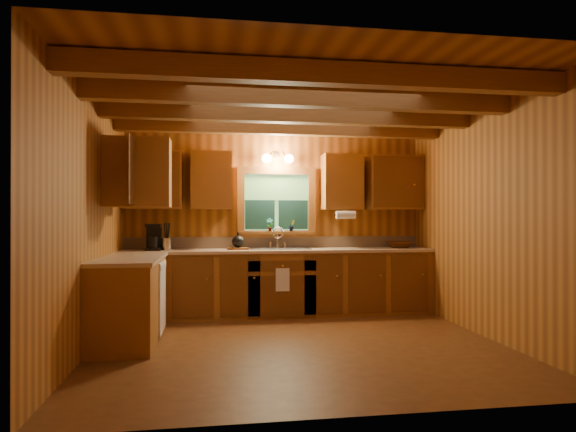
% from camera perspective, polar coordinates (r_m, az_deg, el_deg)
% --- Properties ---
extents(room, '(4.20, 4.20, 4.20)m').
position_cam_1_polar(room, '(5.14, 1.35, -0.52)').
color(room, '#5A3316').
rests_on(room, ground).
extents(ceiling_beams, '(4.20, 2.54, 0.18)m').
position_cam_1_polar(ceiling_beams, '(5.27, 1.35, 12.53)').
color(ceiling_beams, brown).
rests_on(ceiling_beams, room).
extents(base_cabinets, '(4.20, 2.22, 0.86)m').
position_cam_1_polar(base_cabinets, '(6.42, -5.07, -8.26)').
color(base_cabinets, brown).
rests_on(base_cabinets, ground).
extents(countertop, '(4.20, 2.24, 0.04)m').
position_cam_1_polar(countertop, '(6.38, -4.95, -4.24)').
color(countertop, tan).
rests_on(countertop, base_cabinets).
extents(backsplash, '(4.20, 0.02, 0.16)m').
position_cam_1_polar(backsplash, '(7.01, -1.35, -3.07)').
color(backsplash, tan).
rests_on(backsplash, room).
extents(dishwasher_panel, '(0.02, 0.60, 0.80)m').
position_cam_1_polar(dishwasher_panel, '(5.84, -14.41, -9.05)').
color(dishwasher_panel, white).
rests_on(dishwasher_panel, base_cabinets).
extents(upper_cabinets, '(4.19, 1.77, 0.78)m').
position_cam_1_polar(upper_cabinets, '(6.51, -5.77, 4.29)').
color(upper_cabinets, brown).
rests_on(upper_cabinets, room).
extents(window, '(1.12, 0.08, 1.00)m').
position_cam_1_polar(window, '(6.99, -1.33, 1.42)').
color(window, brown).
rests_on(window, room).
extents(window_sill, '(1.06, 0.14, 0.04)m').
position_cam_1_polar(window_sill, '(6.94, -1.28, -1.94)').
color(window_sill, brown).
rests_on(window_sill, room).
extents(wall_sconce, '(0.45, 0.21, 0.17)m').
position_cam_1_polar(wall_sconce, '(6.92, -1.20, 6.72)').
color(wall_sconce, black).
rests_on(wall_sconce, room).
extents(paper_towel_roll, '(0.27, 0.11, 0.11)m').
position_cam_1_polar(paper_towel_roll, '(6.84, 6.71, 0.13)').
color(paper_towel_roll, white).
rests_on(paper_towel_roll, upper_cabinets).
extents(dish_towel, '(0.18, 0.01, 0.30)m').
position_cam_1_polar(dish_towel, '(6.44, -0.63, -7.43)').
color(dish_towel, white).
rests_on(dish_towel, base_cabinets).
extents(sink, '(0.82, 0.48, 0.43)m').
position_cam_1_polar(sink, '(6.74, -1.04, -4.24)').
color(sink, silver).
rests_on(sink, countertop).
extents(coffee_maker, '(0.20, 0.25, 0.35)m').
position_cam_1_polar(coffee_maker, '(6.72, -15.34, -2.40)').
color(coffee_maker, black).
rests_on(coffee_maker, countertop).
extents(utensil_crock, '(0.13, 0.13, 0.36)m').
position_cam_1_polar(utensil_crock, '(6.70, -13.95, -3.11)').
color(utensil_crock, silver).
rests_on(utensil_crock, countertop).
extents(cutting_board, '(0.29, 0.20, 0.03)m').
position_cam_1_polar(cutting_board, '(6.65, -5.84, -3.80)').
color(cutting_board, '#603514').
rests_on(cutting_board, countertop).
extents(teakettle, '(0.16, 0.16, 0.21)m').
position_cam_1_polar(teakettle, '(6.65, -5.84, -2.98)').
color(teakettle, black).
rests_on(teakettle, cutting_board).
extents(wicker_basket, '(0.39, 0.39, 0.09)m').
position_cam_1_polar(wicker_basket, '(7.21, 12.85, -3.25)').
color(wicker_basket, '#48230C').
rests_on(wicker_basket, countertop).
extents(potted_plant_left, '(0.11, 0.08, 0.19)m').
position_cam_1_polar(potted_plant_left, '(6.89, -2.14, -1.01)').
color(potted_plant_left, '#603514').
rests_on(potted_plant_left, window_sill).
extents(potted_plant_right, '(0.10, 0.09, 0.16)m').
position_cam_1_polar(potted_plant_right, '(6.94, 0.44, -1.12)').
color(potted_plant_right, '#603514').
rests_on(potted_plant_right, window_sill).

